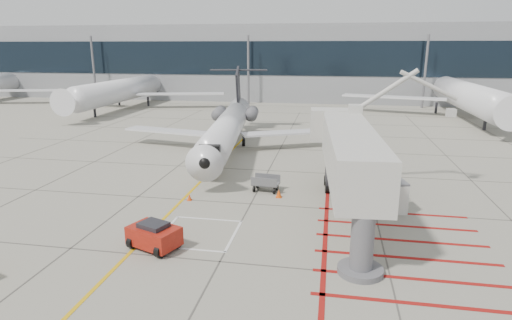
# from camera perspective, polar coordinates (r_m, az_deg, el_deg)

# --- Properties ---
(ground_plane) EXTENTS (260.00, 260.00, 0.00)m
(ground_plane) POSITION_cam_1_polar(r_m,az_deg,el_deg) (24.94, -2.46, -9.09)
(ground_plane) COLOR gray
(ground_plane) RESTS_ON ground
(regional_jet) EXTENTS (26.30, 31.54, 7.60)m
(regional_jet) POSITION_cam_1_polar(r_m,az_deg,el_deg) (39.49, -4.34, 5.65)
(regional_jet) COLOR white
(regional_jet) RESTS_ON ground_plane
(jet_bridge) EXTENTS (9.84, 18.75, 7.28)m
(jet_bridge) POSITION_cam_1_polar(r_m,az_deg,el_deg) (25.42, 12.50, -0.26)
(jet_bridge) COLOR beige
(jet_bridge) RESTS_ON ground_plane
(pushback_tug) EXTENTS (2.98, 2.43, 1.50)m
(pushback_tug) POSITION_cam_1_polar(r_m,az_deg,el_deg) (22.97, -13.44, -9.66)
(pushback_tug) COLOR #A31C0F
(pushback_tug) RESTS_ON ground_plane
(baggage_cart) EXTENTS (2.01, 1.39, 1.19)m
(baggage_cart) POSITION_cam_1_polar(r_m,az_deg,el_deg) (30.84, 1.30, -3.10)
(baggage_cart) COLOR #57575C
(baggage_cart) RESTS_ON ground_plane
(ground_power_unit) EXTENTS (2.78, 2.00, 1.98)m
(ground_power_unit) POSITION_cam_1_polar(r_m,az_deg,el_deg) (28.19, 16.80, -4.68)
(ground_power_unit) COLOR silver
(ground_power_unit) RESTS_ON ground_plane
(cone_nose) EXTENTS (0.32, 0.32, 0.45)m
(cone_nose) POSITION_cam_1_polar(r_m,az_deg,el_deg) (29.48, -8.87, -4.92)
(cone_nose) COLOR #DF3F0B
(cone_nose) RESTS_ON ground_plane
(cone_side) EXTENTS (0.41, 0.41, 0.57)m
(cone_side) POSITION_cam_1_polar(r_m,az_deg,el_deg) (29.70, 3.06, -4.48)
(cone_side) COLOR #DB4A0B
(cone_side) RESTS_ON ground_plane
(terminal_building) EXTENTS (180.00, 28.00, 14.00)m
(terminal_building) POSITION_cam_1_polar(r_m,az_deg,el_deg) (92.39, 13.56, 12.60)
(terminal_building) COLOR gray
(terminal_building) RESTS_ON ground_plane
(terminal_glass_band) EXTENTS (180.00, 0.10, 6.00)m
(terminal_glass_band) POSITION_cam_1_polar(r_m,az_deg,el_deg) (78.34, 14.15, 12.95)
(terminal_glass_band) COLOR black
(terminal_glass_band) RESTS_ON ground_plane
(bg_aircraft_b) EXTENTS (32.64, 36.27, 10.88)m
(bg_aircraft_b) POSITION_cam_1_polar(r_m,az_deg,el_deg) (76.53, -16.86, 10.80)
(bg_aircraft_b) COLOR silver
(bg_aircraft_b) RESTS_ON ground_plane
(bg_aircraft_c) EXTENTS (34.60, 38.45, 11.53)m
(bg_aircraft_c) POSITION_cam_1_polar(r_m,az_deg,el_deg) (70.88, 25.92, 9.94)
(bg_aircraft_c) COLOR silver
(bg_aircraft_c) RESTS_ON ground_plane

